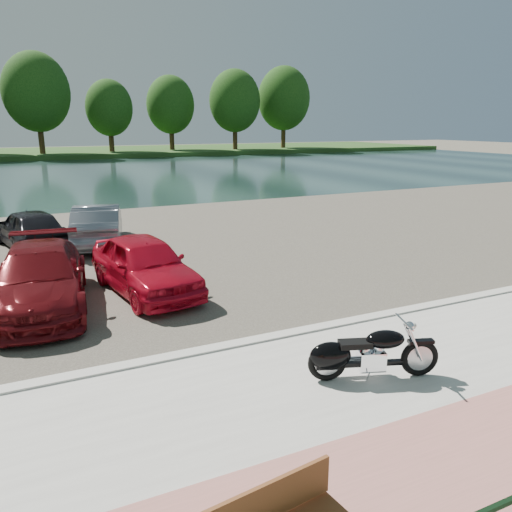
{
  "coord_description": "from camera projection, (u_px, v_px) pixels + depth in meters",
  "views": [
    {
      "loc": [
        -6.08,
        -6.54,
        4.41
      ],
      "look_at": [
        -0.78,
        4.69,
        1.1
      ],
      "focal_mm": 35.0,
      "sensor_mm": 36.0,
      "label": 1
    }
  ],
  "objects": [
    {
      "name": "car_3",
      "position": [
        40.0,
        278.0,
        12.04
      ],
      "size": [
        2.67,
        5.38,
        1.5
      ],
      "primitive_type": "imported",
      "rotation": [
        0.0,
        0.0,
        -0.11
      ],
      "color": "#5E0D12",
      "rests_on": "parking_lot"
    },
    {
      "name": "far_trees",
      "position": [
        96.0,
        99.0,
        66.71
      ],
      "size": [
        70.25,
        10.68,
        12.52
      ],
      "color": "#3A2715",
      "rests_on": "far_bank"
    },
    {
      "name": "far_bank",
      "position": [
        63.0,
        153.0,
        72.19
      ],
      "size": [
        120.0,
        24.0,
        0.6
      ],
      "primitive_type": "cube",
      "color": "#244217",
      "rests_on": "ground"
    },
    {
      "name": "car_4",
      "position": [
        145.0,
        265.0,
        13.16
      ],
      "size": [
        2.47,
        4.68,
        1.52
      ],
      "primitive_type": "imported",
      "rotation": [
        0.0,
        0.0,
        0.16
      ],
      "color": "#B70C21",
      "rests_on": "parking_lot"
    },
    {
      "name": "kerb",
      "position": [
        339.0,
        325.0,
        11.08
      ],
      "size": [
        60.0,
        0.3,
        0.14
      ],
      "primitive_type": "cube",
      "color": "#B1AFA7",
      "rests_on": "ground"
    },
    {
      "name": "motorcycle",
      "position": [
        362.0,
        354.0,
        8.59
      ],
      "size": [
        2.25,
        1.06,
        1.05
      ],
      "rotation": [
        0.0,
        0.0,
        -0.34
      ],
      "color": "black",
      "rests_on": "promenade"
    },
    {
      "name": "car_9",
      "position": [
        98.0,
        225.0,
        18.35
      ],
      "size": [
        2.48,
        4.84,
        1.52
      ],
      "primitive_type": "imported",
      "rotation": [
        0.0,
        0.0,
        2.95
      ],
      "color": "slate",
      "rests_on": "parking_lot"
    },
    {
      "name": "ground",
      "position": [
        400.0,
        366.0,
        9.36
      ],
      "size": [
        200.0,
        200.0,
        0.0
      ],
      "primitive_type": "plane",
      "color": "#595447",
      "rests_on": "ground"
    },
    {
      "name": "parking_lot",
      "position": [
        204.0,
        243.0,
        18.96
      ],
      "size": [
        60.0,
        18.0,
        0.04
      ],
      "primitive_type": "cube",
      "color": "#413E35",
      "rests_on": "ground"
    },
    {
      "name": "car_8",
      "position": [
        30.0,
        228.0,
        17.89
      ],
      "size": [
        2.71,
        4.56,
        1.45
      ],
      "primitive_type": "imported",
      "rotation": [
        0.0,
        0.0,
        3.39
      ],
      "color": "black",
      "rests_on": "parking_lot"
    },
    {
      "name": "promenade",
      "position": [
        440.0,
        389.0,
        8.47
      ],
      "size": [
        60.0,
        6.0,
        0.1
      ],
      "primitive_type": "cube",
      "color": "#B1AFA7",
      "rests_on": "ground"
    },
    {
      "name": "river",
      "position": [
        95.0,
        175.0,
        44.31
      ],
      "size": [
        120.0,
        40.0,
        0.0
      ],
      "primitive_type": "cube",
      "color": "#192D2C",
      "rests_on": "ground"
    }
  ]
}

